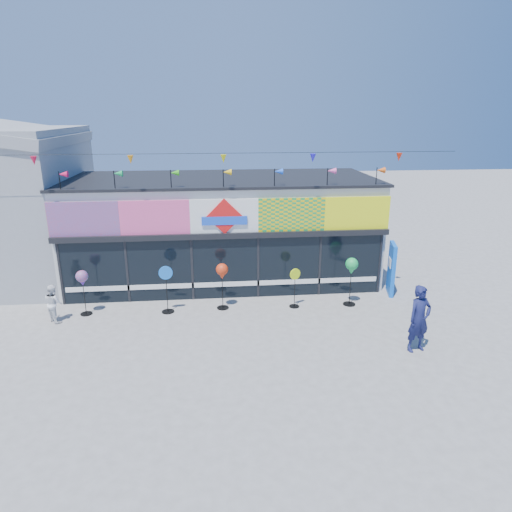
{
  "coord_description": "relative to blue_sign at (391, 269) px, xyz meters",
  "views": [
    {
      "loc": [
        -0.47,
        -12.31,
        6.59
      ],
      "look_at": [
        0.98,
        2.0,
        2.04
      ],
      "focal_mm": 32.0,
      "sensor_mm": 36.0,
      "label": 1
    }
  ],
  "objects": [
    {
      "name": "spinner_4",
      "position": [
        -1.84,
        -0.9,
        0.42
      ],
      "size": [
        0.44,
        0.44,
        1.76
      ],
      "color": "black",
      "rests_on": "ground"
    },
    {
      "name": "adult_man",
      "position": [
        -0.88,
        -4.28,
        0.01
      ],
      "size": [
        0.82,
        0.65,
        1.98
      ],
      "primitive_type": "imported",
      "rotation": [
        0.0,
        0.0,
        0.27
      ],
      "color": "#171B48",
      "rests_on": "ground"
    },
    {
      "name": "spinner_3",
      "position": [
        -3.84,
        -0.89,
        -0.23
      ],
      "size": [
        0.39,
        0.36,
        1.43
      ],
      "color": "black",
      "rests_on": "ground"
    },
    {
      "name": "kite_shop",
      "position": [
        -6.21,
        2.7,
        1.06
      ],
      "size": [
        16.0,
        5.7,
        5.31
      ],
      "color": "silver",
      "rests_on": "ground"
    },
    {
      "name": "child",
      "position": [
        -11.88,
        -1.24,
        -0.35
      ],
      "size": [
        0.69,
        0.69,
        1.27
      ],
      "primitive_type": "imported",
      "rotation": [
        0.0,
        0.0,
        2.34
      ],
      "color": "white",
      "rests_on": "ground"
    },
    {
      "name": "spinner_1",
      "position": [
        -8.26,
        -0.9,
        -0.1
      ],
      "size": [
        0.47,
        0.43,
        1.67
      ],
      "color": "black",
      "rests_on": "ground"
    },
    {
      "name": "ground",
      "position": [
        -6.21,
        -3.24,
        -0.98
      ],
      "size": [
        80.0,
        80.0,
        0.0
      ],
      "primitive_type": "plane",
      "color": "slate",
      "rests_on": "ground"
    },
    {
      "name": "blue_sign",
      "position": [
        0.0,
        0.0,
        0.0
      ],
      "size": [
        0.37,
        0.99,
        1.96
      ],
      "rotation": [
        0.0,
        0.0,
        -0.23
      ],
      "color": "blue",
      "rests_on": "ground"
    },
    {
      "name": "spinner_0",
      "position": [
        -11.02,
        -0.8,
        0.28
      ],
      "size": [
        0.4,
        0.4,
        1.58
      ],
      "color": "black",
      "rests_on": "ground"
    },
    {
      "name": "spinner_2",
      "position": [
        -6.36,
        -0.77,
        0.34
      ],
      "size": [
        0.42,
        0.42,
        1.65
      ],
      "color": "black",
      "rests_on": "ground"
    }
  ]
}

